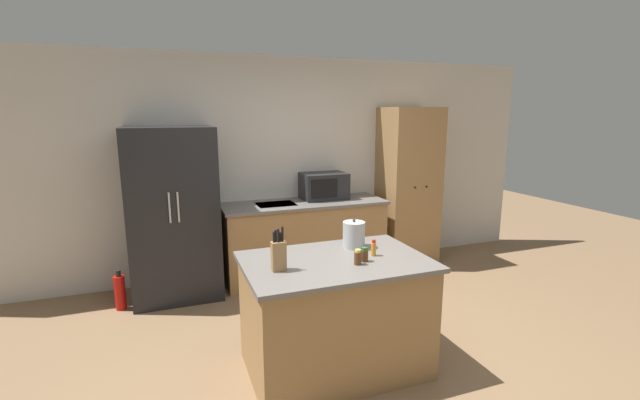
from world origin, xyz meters
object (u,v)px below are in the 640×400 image
object	(u,v)px
pantry_cabinet	(408,187)
knife_block	(279,255)
refrigerator	(174,214)
spice_bottle_tall_dark	(358,257)
spice_bottle_short_red	(374,248)
microwave	(324,186)
spice_bottle_amber_oil	(364,255)
fire_extinguisher	(120,292)
kettle	(354,235)

from	to	relation	value
pantry_cabinet	knife_block	xyz separation A→B (m)	(-2.27, -2.01, -0.01)
refrigerator	spice_bottle_tall_dark	world-z (taller)	refrigerator
spice_bottle_short_red	microwave	bearing A→B (deg)	79.61
microwave	spice_bottle_tall_dark	xyz separation A→B (m)	(-0.57, -2.17, -0.14)
refrigerator	spice_bottle_tall_dark	bearing A→B (deg)	-59.56
knife_block	spice_bottle_short_red	bearing A→B (deg)	3.69
pantry_cabinet	spice_bottle_amber_oil	xyz separation A→B (m)	(-1.64, -2.05, -0.08)
pantry_cabinet	fire_extinguisher	bearing A→B (deg)	-175.70
refrigerator	fire_extinguisher	distance (m)	0.93
fire_extinguisher	spice_bottle_short_red	bearing A→B (deg)	-41.21
refrigerator	kettle	distance (m)	2.11
spice_bottle_tall_dark	fire_extinguisher	size ratio (longest dim) A/B	0.27
pantry_cabinet	microwave	bearing A→B (deg)	176.24
pantry_cabinet	spice_bottle_tall_dark	world-z (taller)	pantry_cabinet
knife_block	kettle	bearing A→B (deg)	22.58
spice_bottle_tall_dark	microwave	bearing A→B (deg)	75.32
refrigerator	knife_block	bearing A→B (deg)	-72.04
refrigerator	spice_bottle_amber_oil	distance (m)	2.34
knife_block	kettle	size ratio (longest dim) A/B	1.31
knife_block	spice_bottle_tall_dark	world-z (taller)	knife_block
spice_bottle_tall_dark	spice_bottle_short_red	xyz separation A→B (m)	(0.20, 0.13, 0.01)
knife_block	spice_bottle_amber_oil	xyz separation A→B (m)	(0.63, -0.04, -0.06)
refrigerator	spice_bottle_short_red	size ratio (longest dim) A/B	14.48
spice_bottle_tall_dark	spice_bottle_amber_oil	world-z (taller)	spice_bottle_tall_dark
knife_block	spice_bottle_tall_dark	size ratio (longest dim) A/B	2.73
spice_bottle_tall_dark	fire_extinguisher	xyz separation A→B (m)	(-1.75, 1.84, -0.75)
pantry_cabinet	spice_bottle_short_red	distance (m)	2.48
refrigerator	knife_block	xyz separation A→B (m)	(0.63, -1.93, 0.09)
kettle	refrigerator	bearing A→B (deg)	128.98
microwave	spice_bottle_amber_oil	world-z (taller)	microwave
spice_bottle_amber_oil	fire_extinguisher	distance (m)	2.66
spice_bottle_tall_dark	fire_extinguisher	world-z (taller)	spice_bottle_tall_dark
fire_extinguisher	pantry_cabinet	bearing A→B (deg)	4.30
refrigerator	kettle	size ratio (longest dim) A/B	7.72
refrigerator	spice_bottle_tall_dark	distance (m)	2.34
pantry_cabinet	knife_block	size ratio (longest dim) A/B	6.58
pantry_cabinet	knife_block	distance (m)	3.03
knife_block	spice_bottle_amber_oil	world-z (taller)	knife_block
spice_bottle_tall_dark	kettle	xyz separation A→B (m)	(0.14, 0.38, 0.05)
fire_extinguisher	kettle	bearing A→B (deg)	-37.65
pantry_cabinet	fire_extinguisher	world-z (taller)	pantry_cabinet
spice_bottle_tall_dark	pantry_cabinet	bearing A→B (deg)	50.78
spice_bottle_tall_dark	fire_extinguisher	distance (m)	2.64
microwave	knife_block	bearing A→B (deg)	-118.40
kettle	spice_bottle_amber_oil	bearing A→B (deg)	-101.59
refrigerator	pantry_cabinet	distance (m)	2.90
refrigerator	microwave	xyz separation A→B (m)	(1.75, 0.15, 0.17)
knife_block	fire_extinguisher	xyz separation A→B (m)	(-1.19, 1.75, -0.81)
refrigerator	knife_block	distance (m)	2.03
refrigerator	spice_bottle_amber_oil	xyz separation A→B (m)	(1.26, -1.98, 0.02)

